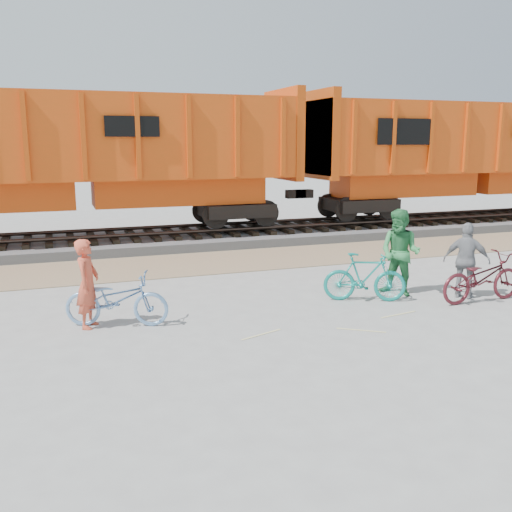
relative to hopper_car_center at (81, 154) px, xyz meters
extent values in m
plane|color=#9E9E99|center=(3.42, -9.00, -3.01)|extent=(120.00, 120.00, 0.00)
cube|color=#977E5E|center=(3.42, -3.50, -3.00)|extent=(120.00, 3.00, 0.02)
cube|color=slate|center=(3.42, 0.00, -2.86)|extent=(120.00, 4.00, 0.30)
cube|color=black|center=(3.42, 0.00, -2.65)|extent=(0.22, 2.60, 0.12)
cube|color=black|center=(9.92, 0.00, -2.65)|extent=(0.22, 2.60, 0.12)
cylinder|color=#382821|center=(3.42, -0.72, -2.53)|extent=(120.00, 0.12, 0.12)
cylinder|color=#382821|center=(3.42, 0.72, -2.53)|extent=(120.00, 0.12, 0.12)
cube|color=black|center=(0.00, 0.00, -2.07)|extent=(11.20, 2.20, 0.80)
cube|color=#C0440D|center=(0.00, 0.00, -1.22)|extent=(11.76, 1.65, 0.90)
cube|color=#C0440D|center=(0.00, 0.00, 0.53)|extent=(14.00, 3.00, 2.60)
cube|color=#B83F0B|center=(6.85, 0.00, 0.63)|extent=(0.30, 3.06, 3.10)
cube|color=black|center=(15.00, 0.00, -2.07)|extent=(11.20, 2.20, 0.80)
cube|color=#C0440D|center=(15.00, 0.00, -1.22)|extent=(11.76, 1.65, 0.90)
cube|color=#C0440D|center=(15.00, 0.00, 0.53)|extent=(14.00, 3.00, 2.60)
cube|color=#B83F0B|center=(8.15, 0.00, 0.63)|extent=(0.30, 3.06, 3.10)
cube|color=black|center=(10.80, -1.58, 0.73)|extent=(2.20, 0.04, 0.90)
imported|color=#709DCE|center=(0.05, -8.39, -2.50)|extent=(2.05, 1.30, 1.02)
imported|color=#13877C|center=(5.28, -8.48, -2.48)|extent=(1.81, 1.20, 1.06)
imported|color=#4E171E|center=(7.63, -9.38, -2.47)|extent=(2.06, 0.77, 1.07)
imported|color=#D44E34|center=(-0.45, -8.29, -2.17)|extent=(0.60, 0.71, 1.67)
imported|color=#2F8045|center=(6.28, -8.28, -2.04)|extent=(1.13, 1.19, 1.94)
imported|color=gray|center=(7.53, -8.98, -2.17)|extent=(0.99, 0.97, 1.67)
camera|label=1|loc=(-0.97, -18.94, 0.40)|focal=40.00mm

